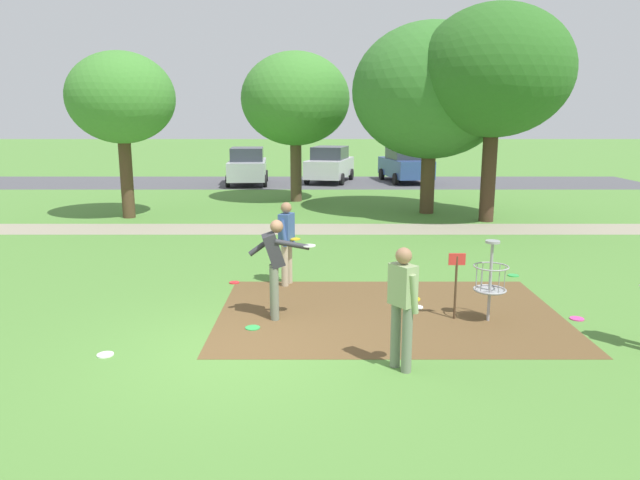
# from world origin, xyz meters

# --- Properties ---
(ground_plane) EXTENTS (160.00, 160.00, 0.00)m
(ground_plane) POSITION_xyz_m (0.00, 0.00, 0.00)
(ground_plane) COLOR #518438
(dirt_tee_pad) EXTENTS (5.94, 3.99, 0.01)m
(dirt_tee_pad) POSITION_xyz_m (2.41, 1.69, 0.00)
(dirt_tee_pad) COLOR brown
(dirt_tee_pad) RESTS_ON ground
(disc_golf_basket) EXTENTS (0.98, 0.58, 1.39)m
(disc_golf_basket) POSITION_xyz_m (3.99, 1.33, 0.75)
(disc_golf_basket) COLOR #9E9EA3
(disc_golf_basket) RESTS_ON ground
(player_throwing) EXTENTS (0.45, 0.48, 1.71)m
(player_throwing) POSITION_xyz_m (2.30, -0.61, 0.97)
(player_throwing) COLOR slate
(player_throwing) RESTS_ON ground
(player_waiting_left) EXTENTS (1.15, 0.42, 1.71)m
(player_waiting_left) POSITION_xyz_m (0.43, 1.46, 0.99)
(player_waiting_left) COLOR slate
(player_waiting_left) RESTS_ON ground
(player_waiting_right) EXTENTS (0.44, 0.50, 1.71)m
(player_waiting_right) POSITION_xyz_m (0.52, 3.49, 0.97)
(player_waiting_right) COLOR tan
(player_waiting_right) RESTS_ON ground
(frisbee_near_basket) EXTENTS (0.21, 0.21, 0.02)m
(frisbee_near_basket) POSITION_xyz_m (-0.58, 3.59, 0.01)
(frisbee_near_basket) COLOR red
(frisbee_near_basket) RESTS_ON ground
(frisbee_by_tee) EXTENTS (0.25, 0.25, 0.02)m
(frisbee_by_tee) POSITION_xyz_m (2.94, 2.00, 0.01)
(frisbee_by_tee) COLOR white
(frisbee_by_tee) RESTS_ON ground
(frisbee_mid_grass) EXTENTS (0.23, 0.23, 0.02)m
(frisbee_mid_grass) POSITION_xyz_m (5.40, 4.15, 0.01)
(frisbee_mid_grass) COLOR green
(frisbee_mid_grass) RESTS_ON ground
(frisbee_far_left) EXTENTS (0.24, 0.24, 0.02)m
(frisbee_far_left) POSITION_xyz_m (0.10, 0.95, 0.01)
(frisbee_far_left) COLOR green
(frisbee_far_left) RESTS_ON ground
(frisbee_far_right) EXTENTS (0.23, 0.23, 0.02)m
(frisbee_far_right) POSITION_xyz_m (5.59, 1.39, 0.01)
(frisbee_far_right) COLOR #E53D99
(frisbee_far_right) RESTS_ON ground
(frisbee_scattered_a) EXTENTS (0.24, 0.24, 0.02)m
(frisbee_scattered_a) POSITION_xyz_m (-1.92, -0.15, 0.01)
(frisbee_scattered_a) COLOR white
(frisbee_scattered_a) RESTS_ON ground
(tree_near_left) EXTENTS (4.82, 4.82, 6.82)m
(tree_near_left) POSITION_xyz_m (6.67, 10.87, 4.74)
(tree_near_left) COLOR #422D1E
(tree_near_left) RESTS_ON ground
(tree_near_right) EXTENTS (5.42, 5.42, 6.54)m
(tree_near_right) POSITION_xyz_m (5.01, 12.54, 4.22)
(tree_near_right) COLOR #4C3823
(tree_near_right) RESTS_ON ground
(tree_mid_left) EXTENTS (3.50, 3.50, 5.47)m
(tree_mid_left) POSITION_xyz_m (-5.32, 11.57, 3.95)
(tree_mid_left) COLOR #4C3823
(tree_mid_left) RESTS_ON ground
(tree_mid_center) EXTENTS (4.27, 4.27, 5.87)m
(tree_mid_center) POSITION_xyz_m (0.23, 15.51, 4.03)
(tree_mid_center) COLOR brown
(tree_mid_center) RESTS_ON ground
(parking_lot_strip) EXTENTS (36.00, 6.00, 0.01)m
(parking_lot_strip) POSITION_xyz_m (0.00, 22.27, 0.00)
(parking_lot_strip) COLOR #4C4C51
(parking_lot_strip) RESTS_ON ground
(parked_car_leftmost) EXTENTS (2.20, 4.32, 1.84)m
(parked_car_leftmost) POSITION_xyz_m (-2.46, 21.48, 0.92)
(parked_car_leftmost) COLOR #B2B7BC
(parked_car_leftmost) RESTS_ON ground
(parked_car_center_left) EXTENTS (2.72, 4.50, 1.84)m
(parked_car_center_left) POSITION_xyz_m (1.71, 22.51, 0.92)
(parked_car_center_left) COLOR silver
(parked_car_center_left) RESTS_ON ground
(parked_car_center_right) EXTENTS (2.48, 4.44, 1.84)m
(parked_car_center_right) POSITION_xyz_m (5.65, 22.54, 0.92)
(parked_car_center_right) COLOR #2D4784
(parked_car_center_right) RESTS_ON ground
(gravel_path) EXTENTS (40.00, 1.74, 0.00)m
(gravel_path) POSITION_xyz_m (0.00, 9.50, 0.00)
(gravel_path) COLOR gray
(gravel_path) RESTS_ON ground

